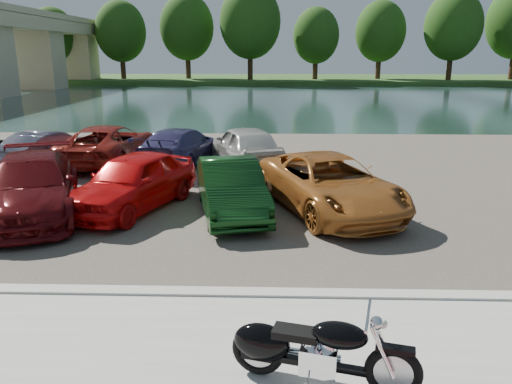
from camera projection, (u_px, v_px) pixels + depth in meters
ground at (270, 370)px, 6.59m from camera, size 200.00×200.00×0.00m
kerb at (271, 295)px, 8.50m from camera, size 60.00×0.30×0.14m
parking_lot at (271, 175)px, 17.18m from camera, size 60.00×18.00×0.04m
river at (272, 100)px, 45.11m from camera, size 120.00×40.00×0.00m
far_bank at (272, 79)px, 75.85m from camera, size 120.00×24.00×0.60m
far_trees at (304, 27)px, 67.82m from camera, size 70.25×10.68×12.52m
motorcycle at (306, 349)px, 6.09m from camera, size 2.29×0.93×1.05m
car_3 at (31, 187)px, 12.60m from camera, size 3.76×5.65×1.52m
car_4 at (133, 181)px, 13.14m from camera, size 3.14×4.74×1.50m
car_5 at (231, 188)px, 12.75m from camera, size 2.32×4.42×1.38m
car_6 at (329, 184)px, 12.97m from camera, size 4.12×5.77×1.46m
car_9 at (47, 147)px, 18.52m from camera, size 2.41×4.12×1.28m
car_10 at (109, 144)px, 18.63m from camera, size 2.80×5.41×1.46m
car_11 at (181, 146)px, 18.44m from camera, size 3.00×5.08×1.38m
car_12 at (245, 146)px, 18.01m from camera, size 3.27×4.88×1.54m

